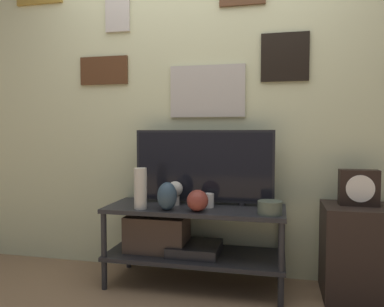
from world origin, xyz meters
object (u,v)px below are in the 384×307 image
vase_wide_bowl (270,208)px  vase_round_glass (198,201)px  candle_jar (208,200)px  television (203,166)px  vase_urn_stoneware (167,196)px  vase_tall_ceramic (140,188)px  mantel_clock (359,188)px  decorative_bust (175,191)px

vase_wide_bowl → vase_round_glass: bearing=-178.0°
vase_wide_bowl → candle_jar: candle_jar is taller
television → vase_round_glass: television is taller
television → vase_urn_stoneware: (-0.20, -0.27, -0.19)m
television → vase_wide_bowl: 0.60m
vase_urn_stoneware → candle_jar: bearing=32.2°
vase_tall_ceramic → vase_urn_stoneware: bearing=-1.1°
vase_urn_stoneware → mantel_clock: size_ratio=0.77×
candle_jar → television: bearing=115.7°
vase_wide_bowl → vase_round_glass: (-0.48, -0.02, 0.03)m
vase_urn_stoneware → decorative_bust: vase_urn_stoneware is taller
television → mantel_clock: (1.07, -0.05, -0.12)m
candle_jar → decorative_bust: 0.25m
television → candle_jar: (0.05, -0.11, -0.24)m
vase_wide_bowl → vase_round_glass: size_ratio=1.07×
candle_jar → decorative_bust: (-0.25, 0.02, 0.06)m
vase_urn_stoneware → vase_wide_bowl: bearing=1.7°
vase_urn_stoneware → vase_wide_bowl: size_ratio=1.23×
television → vase_urn_stoneware: 0.39m
television → decorative_bust: 0.28m
decorative_bust → vase_tall_ceramic: bearing=-139.2°
vase_round_glass → candle_jar: vase_round_glass is taller
vase_tall_ceramic → decorative_bust: vase_tall_ceramic is taller
vase_wide_bowl → vase_tall_ceramic: size_ratio=0.55×
candle_jar → mantel_clock: bearing=3.8°
vase_round_glass → candle_jar: (0.04, 0.16, -0.02)m
decorative_bust → vase_urn_stoneware: bearing=-92.5°
vase_wide_bowl → candle_jar: size_ratio=1.61×
television → vase_wide_bowl: television is taller
vase_tall_ceramic → mantel_clock: vase_tall_ceramic is taller
television → mantel_clock: television is taller
candle_jar → vase_round_glass: bearing=-104.5°
mantel_clock → candle_jar: bearing=-176.2°
vase_urn_stoneware → decorative_bust: size_ratio=1.09×
vase_urn_stoneware → candle_jar: 0.30m
vase_tall_ceramic → decorative_bust: (0.20, 0.18, -0.04)m
vase_wide_bowl → candle_jar: (-0.44, 0.14, 0.00)m
decorative_bust → mantel_clock: (1.26, 0.05, 0.06)m
vase_round_glass → mantel_clock: mantel_clock is taller
vase_wide_bowl → decorative_bust: (-0.69, 0.16, 0.06)m
vase_urn_stoneware → mantel_clock: 1.29m
vase_tall_ceramic → candle_jar: 0.49m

